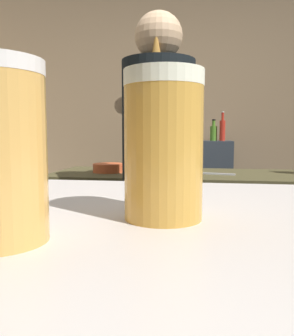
% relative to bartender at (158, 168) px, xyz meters
% --- Properties ---
extents(wall_back, '(5.20, 0.10, 2.70)m').
position_rel_bartender_xyz_m(wall_back, '(0.01, 1.94, 0.36)').
color(wall_back, '#957959').
rests_on(wall_back, ground).
extents(prep_counter, '(2.10, 0.60, 0.91)m').
position_rel_bartender_xyz_m(prep_counter, '(0.36, 0.46, -0.53)').
color(prep_counter, '#4D472A').
rests_on(prep_counter, ground).
extents(back_shelf, '(0.76, 0.36, 1.08)m').
position_rel_bartender_xyz_m(back_shelf, '(0.11, 1.66, -0.45)').
color(back_shelf, '#323943').
rests_on(back_shelf, ground).
extents(bartender, '(0.42, 0.51, 1.70)m').
position_rel_bartender_xyz_m(bartender, '(0.00, 0.00, 0.00)').
color(bartender, '#2A2D32').
rests_on(bartender, ground).
extents(mixing_bowl, '(0.19, 0.19, 0.05)m').
position_rel_bartender_xyz_m(mixing_bowl, '(-0.35, 0.43, -0.05)').
color(mixing_bowl, '#D1572F').
rests_on(mixing_bowl, prep_counter).
extents(chefs_knife, '(0.24, 0.09, 0.01)m').
position_rel_bartender_xyz_m(chefs_knife, '(0.28, 0.41, -0.07)').
color(chefs_knife, silver).
rests_on(chefs_knife, prep_counter).
extents(pint_glass_far, '(0.07, 0.07, 0.14)m').
position_rel_bartender_xyz_m(pint_glass_far, '(0.16, -1.29, 0.15)').
color(pint_glass_far, gold).
rests_on(pint_glass_far, bar_counter).
extents(bottle_vinegar, '(0.06, 0.06, 0.20)m').
position_rel_bartender_xyz_m(bottle_vinegar, '(0.32, 1.65, 0.17)').
color(bottle_vinegar, '#508829').
rests_on(bottle_vinegar, back_shelf).
extents(bottle_soy, '(0.05, 0.05, 0.27)m').
position_rel_bartender_xyz_m(bottle_soy, '(0.40, 1.62, 0.20)').
color(bottle_soy, red).
rests_on(bottle_soy, back_shelf).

